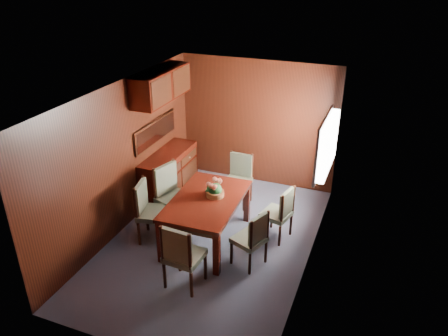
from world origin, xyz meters
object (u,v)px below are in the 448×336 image
at_px(dining_table, 207,205).
at_px(chair_left_near, 149,208).
at_px(flower_centerpiece, 215,188).
at_px(sideboard, 169,176).
at_px(chair_head, 181,253).
at_px(chair_right_near, 253,237).

distance_m(dining_table, chair_left_near, 0.90).
relative_size(chair_left_near, flower_centerpiece, 3.38).
height_order(sideboard, chair_head, chair_head).
bearing_deg(sideboard, dining_table, -39.89).
height_order(sideboard, chair_left_near, chair_left_near).
height_order(chair_left_near, chair_head, chair_head).
bearing_deg(chair_head, dining_table, 100.40).
bearing_deg(sideboard, chair_head, -58.48).
height_order(chair_left_near, flower_centerpiece, flower_centerpiece).
xyz_separation_m(sideboard, dining_table, (1.16, -0.97, 0.19)).
xyz_separation_m(chair_right_near, chair_head, (-0.73, -0.79, 0.06)).
height_order(chair_head, flower_centerpiece, flower_centerpiece).
xyz_separation_m(chair_right_near, flower_centerpiece, (-0.77, 0.47, 0.39)).
height_order(chair_right_near, flower_centerpiece, flower_centerpiece).
relative_size(dining_table, chair_left_near, 1.62).
relative_size(sideboard, chair_head, 1.40).
distance_m(dining_table, flower_centerpiece, 0.29).
bearing_deg(chair_left_near, chair_head, 36.69).
height_order(sideboard, dining_table, sideboard).
bearing_deg(chair_left_near, dining_table, 96.18).
relative_size(chair_right_near, chair_head, 0.89).
bearing_deg(flower_centerpiece, dining_table, -125.45).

